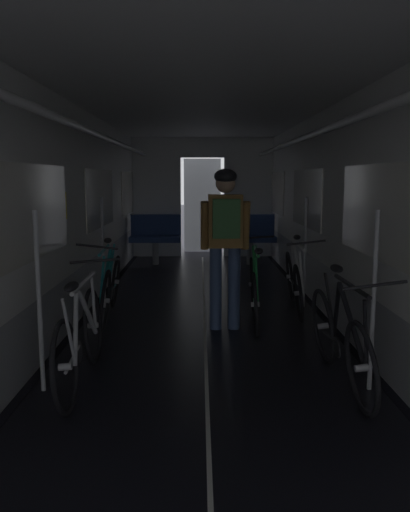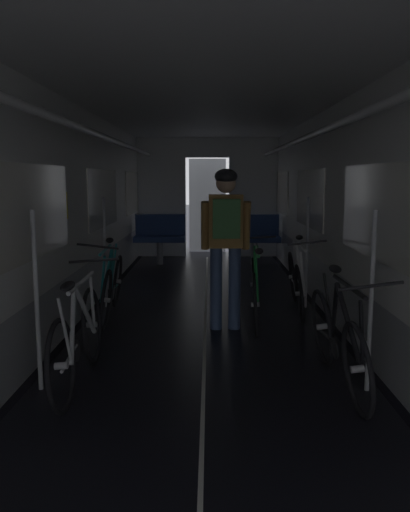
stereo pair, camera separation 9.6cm
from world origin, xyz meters
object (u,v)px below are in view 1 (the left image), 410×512
(bicycle_teal, at_px, (110,286))
(bicycle_green_in_aisle, at_px, (254,289))
(bicycle_white, at_px, (294,280))
(bench_seat_far_left, at_px, (155,234))
(bench_seat_far_right, at_px, (250,234))
(bicycle_black, at_px, (341,338))
(bicycle_silver, at_px, (81,338))
(person_cyclist_aisle, at_px, (225,231))

(bicycle_teal, bearing_deg, bicycle_green_in_aisle, -7.34)
(bicycle_teal, xyz_separation_m, bicycle_white, (2.22, 0.33, -0.00))
(bench_seat_far_left, bearing_deg, bench_seat_far_right, 0.00)
(bicycle_black, bearing_deg, bicycle_white, 88.55)
(bench_seat_far_left, bearing_deg, bicycle_white, -60.26)
(bicycle_silver, bearing_deg, person_cyclist_aisle, 51.20)
(bench_seat_far_right, distance_m, bicycle_black, 5.88)
(bicycle_white, height_order, person_cyclist_aisle, person_cyclist_aisle)
(bicycle_teal, height_order, bicycle_green_in_aisle, bicycle_teal)
(bicycle_teal, relative_size, bicycle_black, 1.00)
(bench_seat_far_right, bearing_deg, bench_seat_far_left, 180.00)
(person_cyclist_aisle, bearing_deg, bicycle_green_in_aisle, 37.60)
(bicycle_teal, distance_m, bicycle_black, 2.95)
(bench_seat_far_left, bearing_deg, bicycle_silver, -90.90)
(bicycle_black, relative_size, bicycle_green_in_aisle, 1.00)
(person_cyclist_aisle, distance_m, bicycle_green_in_aisle, 0.81)
(bench_seat_far_right, relative_size, bicycle_green_in_aisle, 0.58)
(bicycle_teal, xyz_separation_m, bicycle_green_in_aisle, (1.67, -0.21, 0.00))
(bench_seat_far_left, xyz_separation_m, person_cyclist_aisle, (1.12, -4.35, 0.50))
(bicycle_green_in_aisle, bearing_deg, bench_seat_far_right, 85.28)
(bench_seat_far_right, xyz_separation_m, person_cyclist_aisle, (-0.68, -4.35, 0.50))
(bench_seat_far_left, relative_size, bench_seat_far_right, 1.00)
(bicycle_white, distance_m, bicycle_silver, 3.14)
(person_cyclist_aisle, relative_size, bicycle_green_in_aisle, 1.02)
(bicycle_silver, bearing_deg, bicycle_green_in_aisle, 48.73)
(bench_seat_far_left, height_order, bicycle_black, same)
(bicycle_teal, height_order, person_cyclist_aisle, person_cyclist_aisle)
(person_cyclist_aisle, bearing_deg, bicycle_black, -61.21)
(bench_seat_far_left, xyz_separation_m, bicycle_black, (1.96, -5.87, -0.19))
(bench_seat_far_right, height_order, bicycle_black, same)
(bicycle_white, relative_size, person_cyclist_aisle, 0.98)
(bench_seat_far_left, xyz_separation_m, bicycle_silver, (-0.09, -5.85, -0.18))
(bicycle_silver, bearing_deg, bicycle_white, 47.63)
(bicycle_white, distance_m, bicycle_green_in_aisle, 0.78)
(bench_seat_far_right, bearing_deg, bicycle_white, -86.43)
(bicycle_black, xyz_separation_m, bicycle_green_in_aisle, (-0.50, 1.79, 0.00))
(bench_seat_far_right, height_order, bicycle_white, same)
(bicycle_white, bearing_deg, bicycle_black, -91.45)
(bench_seat_far_left, xyz_separation_m, bicycle_teal, (-0.20, -3.87, -0.19))
(bench_seat_far_left, relative_size, bicycle_teal, 0.58)
(bench_seat_far_left, bearing_deg, bicycle_green_in_aisle, -70.28)
(bicycle_black, bearing_deg, bench_seat_far_left, 108.46)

